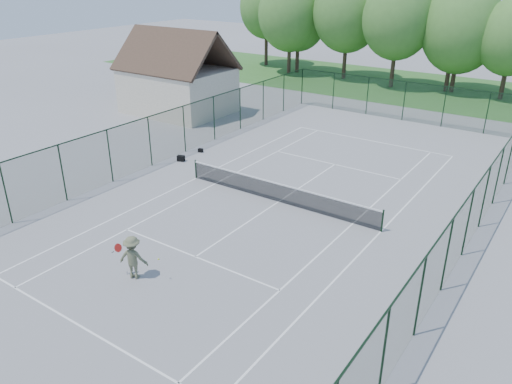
# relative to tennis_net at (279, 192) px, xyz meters

# --- Properties ---
(ground) EXTENTS (140.00, 140.00, 0.00)m
(ground) POSITION_rel_tennis_net_xyz_m (0.00, 0.00, -0.58)
(ground) COLOR gray
(ground) RESTS_ON ground
(grass_far) EXTENTS (80.00, 16.00, 0.01)m
(grass_far) POSITION_rel_tennis_net_xyz_m (0.00, 30.00, -0.57)
(grass_far) COLOR #38712D
(grass_far) RESTS_ON ground
(court_lines) EXTENTS (11.05, 23.85, 0.01)m
(court_lines) POSITION_rel_tennis_net_xyz_m (0.00, 0.00, -0.57)
(court_lines) COLOR white
(court_lines) RESTS_ON ground
(tennis_net) EXTENTS (11.08, 0.08, 1.10)m
(tennis_net) POSITION_rel_tennis_net_xyz_m (0.00, 0.00, 0.00)
(tennis_net) COLOR black
(tennis_net) RESTS_ON ground
(fence_enclosure) EXTENTS (18.05, 36.05, 3.02)m
(fence_enclosure) POSITION_rel_tennis_net_xyz_m (0.00, 0.00, 0.98)
(fence_enclosure) COLOR #16321F
(fence_enclosure) RESTS_ON ground
(utility_building) EXTENTS (8.60, 6.27, 6.63)m
(utility_building) POSITION_rel_tennis_net_xyz_m (-16.00, 10.00, 2.54)
(utility_building) COLOR beige
(utility_building) RESTS_ON ground
(tree_line_far) EXTENTS (39.40, 6.40, 9.70)m
(tree_line_far) POSITION_rel_tennis_net_xyz_m (0.00, 30.00, 5.42)
(tree_line_far) COLOR #463025
(tree_line_far) RESTS_ON ground
(sports_bag_a) EXTENTS (0.51, 0.39, 0.36)m
(sports_bag_a) POSITION_rel_tennis_net_xyz_m (-8.05, 1.53, -0.40)
(sports_bag_a) COLOR black
(sports_bag_a) RESTS_ON ground
(sports_bag_b) EXTENTS (0.34, 0.26, 0.24)m
(sports_bag_b) POSITION_rel_tennis_net_xyz_m (-8.12, 3.46, -0.46)
(sports_bag_b) COLOR black
(sports_bag_b) RESTS_ON ground
(tennis_player) EXTENTS (1.86, 1.03, 1.76)m
(tennis_player) POSITION_rel_tennis_net_xyz_m (-0.94, -8.83, 0.31)
(tennis_player) COLOR #616446
(tennis_player) RESTS_ON ground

